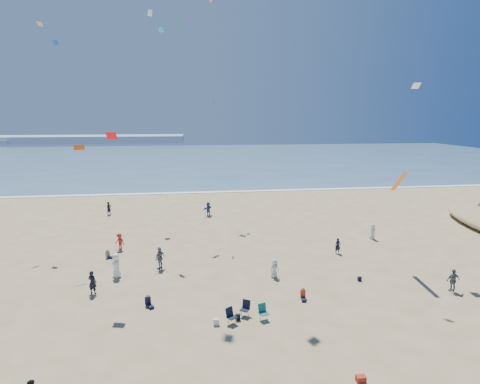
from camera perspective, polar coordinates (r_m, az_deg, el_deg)
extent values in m
plane|color=tan|center=(19.79, -3.13, -27.15)|extent=(220.00, 220.00, 0.00)
cube|color=#476B84|center=(111.11, -6.79, 5.08)|extent=(220.00, 100.00, 0.06)
cube|color=white|center=(61.67, -6.24, -0.06)|extent=(220.00, 1.20, 0.08)
cube|color=#7A8EA8|center=(194.87, -25.16, 7.29)|extent=(110.00, 20.00, 3.20)
imported|color=#39529C|center=(47.14, -4.87, -2.59)|extent=(1.51, 1.58, 1.79)
imported|color=black|center=(29.02, -21.58, -12.69)|extent=(0.72, 0.59, 1.71)
imported|color=white|center=(31.11, -18.34, -10.58)|extent=(1.06, 1.11, 1.92)
imported|color=silver|center=(40.62, 19.55, -5.69)|extent=(0.61, 0.84, 1.60)
imported|color=black|center=(50.34, -19.35, -2.36)|extent=(0.71, 0.72, 1.68)
imported|color=silver|center=(29.74, 5.28, -11.52)|extent=(0.85, 0.72, 1.47)
imported|color=black|center=(35.59, 14.69, -7.95)|extent=(0.53, 0.36, 1.44)
imported|color=slate|center=(31.36, 29.73, -11.61)|extent=(1.00, 0.42, 1.69)
imported|color=red|center=(37.13, -17.86, -7.20)|extent=(1.18, 1.05, 1.58)
imported|color=slate|center=(31.78, -12.11, -9.80)|extent=(0.99, 1.17, 1.88)
cube|color=silver|center=(23.85, -3.65, -19.15)|extent=(0.35, 0.20, 0.40)
cube|color=black|center=(24.29, -0.35, -18.53)|extent=(0.30, 0.22, 0.38)
cube|color=#A92918|center=(20.60, 17.93, -25.45)|extent=(0.45, 0.30, 0.30)
cube|color=black|center=(30.65, 17.76, -12.49)|extent=(0.28, 0.18, 0.34)
cube|color=white|center=(51.86, -13.55, 24.99)|extent=(0.64, 0.54, 0.68)
cube|color=#2BC0D9|center=(39.43, -11.94, 23.02)|extent=(0.58, 0.66, 0.40)
cube|color=#E44F0E|center=(33.70, -23.31, 6.26)|extent=(0.88, 0.58, 0.40)
cube|color=blue|center=(43.68, -26.29, 19.77)|extent=(0.59, 0.44, 0.43)
cube|color=#69248A|center=(38.46, -4.00, 13.48)|extent=(0.33, 0.81, 0.46)
cube|color=orange|center=(45.91, -28.21, 21.65)|extent=(0.61, 0.64, 0.45)
cube|color=#531A92|center=(44.70, -7.69, 24.73)|extent=(0.84, 0.92, 0.31)
cube|color=red|center=(27.56, -19.00, 8.11)|extent=(0.80, 0.47, 0.56)
cube|color=pink|center=(53.29, -4.35, 27.17)|extent=(0.73, 0.68, 0.45)
cube|color=silver|center=(35.10, 25.25, 14.43)|extent=(0.69, 0.70, 0.46)
cube|color=orange|center=(32.37, 23.03, 1.43)|extent=(0.35, 2.64, 1.87)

